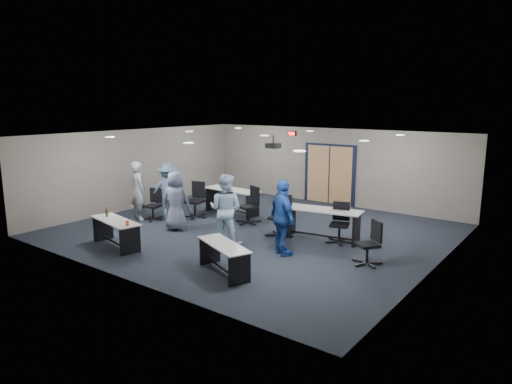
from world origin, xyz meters
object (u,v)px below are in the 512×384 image
Objects in this scene: table_front_left at (116,228)px; table_back_left at (232,197)px; chair_loose_right at (368,243)px; chair_back_d at (339,223)px; table_front_right at (224,253)px; chair_loose_left at (153,205)px; person_gray at (139,191)px; person_back at (168,191)px; chair_back_b at (248,205)px; table_back_right at (323,219)px; chair_back_c at (280,216)px; person_plaid at (176,201)px; person_lightblue at (226,209)px; chair_back_a at (195,200)px; person_navy at (283,218)px.

table_front_left is 0.89× the size of table_back_left.
chair_back_d is at bearing 174.90° from chair_loose_right.
chair_loose_left is at bearing 179.27° from table_front_right.
person_back is (0.59, 0.68, -0.03)m from person_gray.
chair_back_d is at bearing 97.28° from table_front_right.
chair_back_d reaches higher than chair_loose_left.
chair_loose_right is at bearing -157.04° from person_gray.
chair_back_b reaches higher than chair_loose_right.
chair_back_c reaches higher than table_back_right.
person_plaid is (-0.01, -2.46, 0.30)m from table_back_left.
person_gray is at bearing -27.67° from person_plaid.
person_lightblue is (-1.32, 1.60, 0.47)m from table_front_right.
chair_loose_right reaches higher than table_front_left.
person_back is at bearing 122.85° from table_front_left.
table_front_right is at bearing -97.29° from chair_loose_right.
table_front_right is 5.14m from chair_loose_left.
table_front_left is at bearing -92.17° from chair_back_a.
table_front_left is at bearing 76.46° from person_back.
chair_back_c is 0.62× the size of person_gray.
person_back is (-6.71, 0.20, 0.38)m from chair_loose_right.
person_lightblue is at bearing -23.90° from chair_loose_left.
table_back_right is (3.86, 3.67, 0.08)m from table_front_left.
chair_back_c is at bearing -156.96° from chair_loose_right.
chair_back_b is at bearing 143.77° from table_front_right.
table_front_left reaches higher than table_back_right.
chair_back_c is at bearing 178.58° from chair_back_d.
chair_back_a is 3.02m from person_lightblue.
chair_back_b reaches higher than chair_loose_left.
person_gray reaches higher than person_back.
table_front_left is 5.33m from table_back_right.
chair_back_a is 1.85m from chair_back_b.
person_plaid is at bearing -166.23° from table_back_right.
chair_back_c reaches higher than table_front_right.
table_back_right is 1.90× the size of chair_back_a.
table_front_right is at bearing -83.79° from chair_back_c.
person_lightblue is at bearing 35.26° from person_navy.
chair_loose_right is at bearing 162.05° from person_plaid.
table_front_right is at bearing -39.01° from chair_back_b.
person_navy is at bearing -19.56° from chair_loose_left.
person_gray is at bearing -19.14° from person_lightblue.
table_back_right is (3.79, -0.80, 0.02)m from table_back_left.
chair_loose_right is (2.22, 2.35, 0.05)m from table_front_right.
table_back_left is at bearing 40.94° from chair_loose_left.
person_back is at bearing -136.69° from chair_back_b.
chair_back_d reaches higher than chair_loose_right.
person_lightblue is at bearing -122.37° from chair_back_c.
person_navy is at bearing -162.05° from person_gray.
chair_loose_left is at bearing 176.44° from chair_back_d.
person_back is (0.21, 0.48, 0.39)m from chair_loose_left.
person_lightblue reaches higher than chair_back_d.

